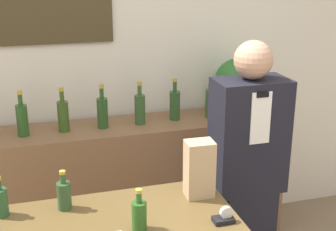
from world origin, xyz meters
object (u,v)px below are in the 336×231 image
shopkeeper (246,179)px  tape_dispenser (224,217)px  paper_bag (199,169)px  potted_plant (237,84)px

shopkeeper → tape_dispenser: bearing=-123.2°
paper_bag → tape_dispenser: size_ratio=3.09×
shopkeeper → potted_plant: (0.26, 0.75, 0.37)m
shopkeeper → paper_bag: shopkeeper is taller
shopkeeper → tape_dispenser: 0.77m
potted_plant → paper_bag: potted_plant is taller
tape_dispenser → shopkeeper: bearing=56.8°
potted_plant → shopkeeper: bearing=-109.1°
shopkeeper → potted_plant: bearing=70.9°
shopkeeper → tape_dispenser: shopkeeper is taller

